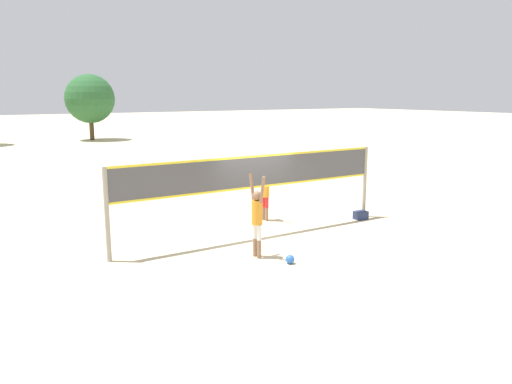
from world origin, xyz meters
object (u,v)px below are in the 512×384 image
(player_blocker, at_px, (265,190))
(volleyball, at_px, (290,259))
(volleyball_net, at_px, (256,178))
(player_spiker, at_px, (257,214))
(tree_left_cluster, at_px, (90,99))
(gear_bag, at_px, (361,215))

(player_blocker, xyz_separation_m, volleyball, (-1.85, -3.94, -0.92))
(player_blocker, bearing_deg, volleyball_net, -41.70)
(player_spiker, relative_size, tree_left_cluster, 0.36)
(volleyball_net, distance_m, gear_bag, 4.34)
(player_spiker, height_order, player_blocker, player_spiker)
(volleyball_net, relative_size, player_spiker, 4.10)
(player_blocker, relative_size, volleyball, 8.75)
(player_spiker, xyz_separation_m, volleyball, (0.42, -0.86, -1.02))
(volleyball_net, height_order, tree_left_cluster, tree_left_cluster)
(volleyball, distance_m, gear_bag, 5.22)
(player_spiker, relative_size, player_blocker, 1.09)
(tree_left_cluster, bearing_deg, volleyball_net, -96.77)
(volleyball_net, xyz_separation_m, player_blocker, (1.22, 1.37, -0.70))
(volleyball_net, relative_size, player_blocker, 4.47)
(gear_bag, height_order, tree_left_cluster, tree_left_cluster)
(volleyball_net, xyz_separation_m, gear_bag, (4.03, -0.21, -1.59))
(volleyball, height_order, gear_bag, gear_bag)
(volleyball, bearing_deg, player_blocker, 64.89)
(volleyball_net, relative_size, volleyball, 39.12)
(player_spiker, bearing_deg, volleyball, -153.79)
(volleyball, xyz_separation_m, tree_left_cluster, (4.74, 37.25, 3.61))
(volleyball, bearing_deg, volleyball_net, 76.34)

